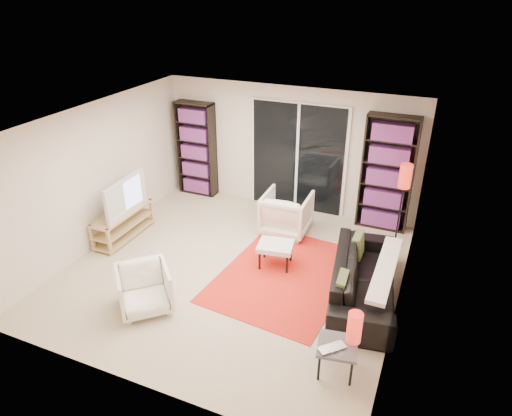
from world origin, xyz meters
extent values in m
plane|color=#BDB193|center=(0.00, 0.00, 0.00)|extent=(5.00, 5.00, 0.00)
cube|color=silver|center=(0.00, 2.50, 1.20)|extent=(5.00, 0.02, 2.40)
cube|color=silver|center=(0.00, -2.50, 1.20)|extent=(5.00, 0.02, 2.40)
cube|color=silver|center=(-2.50, 0.00, 1.20)|extent=(0.02, 5.00, 2.40)
cube|color=silver|center=(2.50, 0.00, 1.20)|extent=(0.02, 5.00, 2.40)
cube|color=white|center=(0.00, 0.00, 2.40)|extent=(5.00, 5.00, 0.02)
cube|color=white|center=(0.20, 2.47, 1.05)|extent=(1.92, 0.06, 2.16)
cube|color=black|center=(0.20, 2.44, 1.05)|extent=(1.80, 0.02, 2.10)
cube|color=white|center=(0.20, 2.42, 1.05)|extent=(0.05, 0.02, 2.10)
cube|color=black|center=(-1.95, 2.34, 0.97)|extent=(0.80, 0.30, 1.95)
cube|color=#98196F|center=(-1.95, 2.32, 0.97)|extent=(0.70, 0.22, 1.85)
cube|color=black|center=(1.90, 2.34, 1.05)|extent=(0.90, 0.30, 2.10)
cube|color=#98196F|center=(1.90, 2.32, 1.05)|extent=(0.80, 0.22, 2.00)
cube|color=tan|center=(-2.24, 0.16, 0.48)|extent=(0.41, 1.29, 0.04)
cube|color=tan|center=(-2.24, 0.16, 0.25)|extent=(0.41, 1.29, 0.03)
cube|color=tan|center=(-2.24, 0.16, 0.06)|extent=(0.41, 1.29, 0.04)
cube|color=tan|center=(-2.41, -0.44, 0.25)|extent=(0.05, 0.05, 0.50)
cube|color=tan|center=(-2.41, 0.77, 0.25)|extent=(0.05, 0.05, 0.50)
cube|color=tan|center=(-2.06, -0.44, 0.25)|extent=(0.05, 0.05, 0.50)
cube|color=tan|center=(-2.06, 0.77, 0.25)|extent=(0.05, 0.05, 0.50)
imported|color=black|center=(-2.22, 0.16, 0.82)|extent=(0.20, 1.11, 0.64)
cube|color=red|center=(0.81, 0.16, 0.01)|extent=(2.08, 2.67, 0.01)
imported|color=black|center=(2.01, 0.11, 0.32)|extent=(1.18, 2.30, 0.64)
imported|color=white|center=(0.35, 1.46, 0.38)|extent=(0.83, 0.85, 0.76)
imported|color=white|center=(-0.73, -1.34, 0.32)|extent=(0.98, 0.99, 0.64)
cube|color=white|center=(0.56, 0.36, 0.36)|extent=(0.61, 0.53, 0.08)
cylinder|color=black|center=(0.38, 0.14, 0.16)|extent=(0.04, 0.04, 0.32)
cylinder|color=black|center=(0.32, 0.50, 0.16)|extent=(0.04, 0.04, 0.32)
cylinder|color=black|center=(0.81, 0.22, 0.16)|extent=(0.04, 0.04, 0.32)
cylinder|color=black|center=(0.75, 0.57, 0.16)|extent=(0.04, 0.04, 0.32)
cube|color=#4B4B50|center=(2.00, -1.43, 0.38)|extent=(0.52, 0.52, 0.04)
cylinder|color=black|center=(1.85, -1.63, 0.19)|extent=(0.03, 0.03, 0.38)
cylinder|color=black|center=(1.79, -1.28, 0.19)|extent=(0.03, 0.03, 0.38)
cylinder|color=black|center=(2.20, -1.57, 0.19)|extent=(0.03, 0.03, 0.38)
cylinder|color=black|center=(2.14, -1.22, 0.19)|extent=(0.03, 0.03, 0.38)
imported|color=silver|center=(1.99, -1.55, 0.41)|extent=(0.37, 0.37, 0.03)
cylinder|color=red|center=(2.14, -1.29, 0.59)|extent=(0.17, 0.17, 0.39)
cylinder|color=black|center=(2.24, 1.78, 0.01)|extent=(0.22, 0.22, 0.03)
cylinder|color=black|center=(2.24, 1.78, 0.56)|extent=(0.03, 0.03, 1.12)
cylinder|color=red|center=(2.24, 1.78, 1.28)|extent=(0.20, 0.20, 0.40)
camera|label=1|loc=(2.67, -5.41, 4.16)|focal=32.00mm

